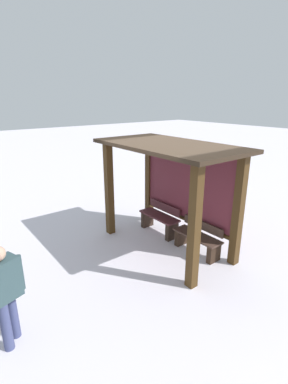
% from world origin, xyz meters
% --- Properties ---
extents(ground_plane, '(60.00, 60.00, 0.00)m').
position_xyz_m(ground_plane, '(0.00, 0.00, 0.00)').
color(ground_plane, silver).
extents(bus_shelter, '(3.39, 1.81, 2.48)m').
position_xyz_m(bus_shelter, '(0.00, 0.21, 1.80)').
color(bus_shelter, '#442D14').
rests_on(bus_shelter, ground).
extents(bench_left_inside, '(1.19, 0.41, 0.77)m').
position_xyz_m(bench_left_inside, '(-0.66, 0.38, 0.36)').
color(bench_left_inside, '#50262B').
rests_on(bench_left_inside, ground).
extents(bench_center_inside, '(1.19, 0.40, 0.72)m').
position_xyz_m(bench_center_inside, '(0.66, 0.38, 0.33)').
color(bench_center_inside, '#463128').
rests_on(bench_center_inside, ground).
extents(person_walking, '(0.39, 0.62, 1.57)m').
position_xyz_m(person_walking, '(0.76, -3.70, 0.91)').
color(person_walking, '#334B51').
rests_on(person_walking, ground).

